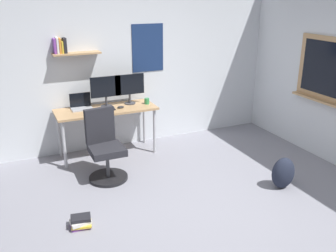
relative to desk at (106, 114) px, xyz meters
The scene contains 12 objects.
ground_plane 2.25m from the desk, 76.13° to the right, with size 5.20×5.20×0.00m, color gray.
wall_back 0.89m from the desk, 35.61° to the left, with size 5.00×0.30×2.60m.
desk is the anchor object (origin of this frame).
office_chair 0.81m from the desk, 107.52° to the right, with size 0.52×0.52×0.95m.
laptop 0.39m from the desk, 157.37° to the left, with size 0.31×0.21×0.23m.
monitor_primary 0.36m from the desk, 67.85° to the left, with size 0.46×0.17×0.46m.
monitor_secondary 0.55m from the desk, 12.59° to the left, with size 0.46×0.17×0.46m.
keyboard 0.14m from the desk, 136.17° to the right, with size 0.37×0.13×0.02m, color black.
computer_mouse 0.24m from the desk, 19.17° to the right, with size 0.10×0.06×0.03m, color #262628.
coffee_mug 0.66m from the desk, ahead, with size 0.08×0.08×0.09m, color #338C4C.
backpack 2.66m from the desk, 47.78° to the right, with size 0.32×0.22×0.41m, color #1E2333.
book_stack_on_floor 2.01m from the desk, 114.31° to the right, with size 0.24×0.21×0.12m.
Camera 1 is at (-1.85, -3.18, 2.39)m, focal length 40.17 mm.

